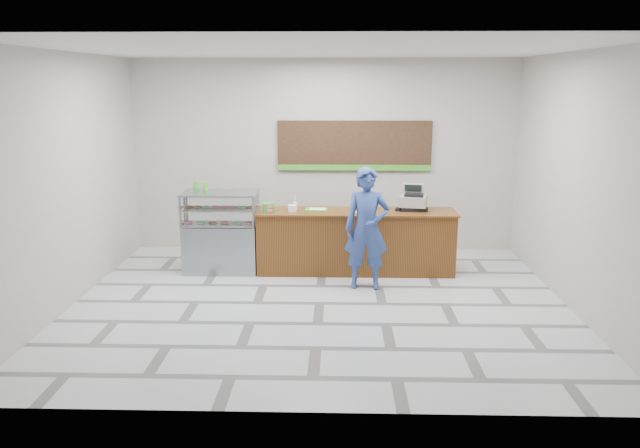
{
  "coord_description": "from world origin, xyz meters",
  "views": [
    {
      "loc": [
        0.25,
        -8.4,
        3.1
      ],
      "look_at": [
        -0.02,
        0.9,
        0.96
      ],
      "focal_mm": 35.0,
      "sensor_mm": 36.0,
      "label": 1
    }
  ],
  "objects_px": {
    "cash_register": "(413,200)",
    "customer": "(367,229)",
    "sales_counter": "(356,241)",
    "display_case": "(221,231)",
    "serving_tray": "(317,209)"
  },
  "relations": [
    {
      "from": "sales_counter",
      "to": "display_case",
      "type": "xyz_separation_m",
      "value": [
        -2.22,
        -0.0,
        0.16
      ]
    },
    {
      "from": "sales_counter",
      "to": "cash_register",
      "type": "height_order",
      "value": "cash_register"
    },
    {
      "from": "display_case",
      "to": "sales_counter",
      "type": "bearing_deg",
      "value": 0.0
    },
    {
      "from": "sales_counter",
      "to": "display_case",
      "type": "bearing_deg",
      "value": -180.0
    },
    {
      "from": "display_case",
      "to": "cash_register",
      "type": "distance_m",
      "value": 3.21
    },
    {
      "from": "sales_counter",
      "to": "cash_register",
      "type": "xyz_separation_m",
      "value": [
        0.94,
        0.15,
        0.67
      ]
    },
    {
      "from": "customer",
      "to": "sales_counter",
      "type": "bearing_deg",
      "value": 102.86
    },
    {
      "from": "display_case",
      "to": "customer",
      "type": "xyz_separation_m",
      "value": [
        2.36,
        -0.81,
        0.25
      ]
    },
    {
      "from": "display_case",
      "to": "serving_tray",
      "type": "bearing_deg",
      "value": 1.8
    },
    {
      "from": "sales_counter",
      "to": "display_case",
      "type": "distance_m",
      "value": 2.23
    },
    {
      "from": "sales_counter",
      "to": "customer",
      "type": "height_order",
      "value": "customer"
    },
    {
      "from": "cash_register",
      "to": "customer",
      "type": "xyz_separation_m",
      "value": [
        -0.8,
        -0.96,
        -0.26
      ]
    },
    {
      "from": "cash_register",
      "to": "customer",
      "type": "height_order",
      "value": "customer"
    },
    {
      "from": "sales_counter",
      "to": "serving_tray",
      "type": "distance_m",
      "value": 0.83
    },
    {
      "from": "serving_tray",
      "to": "cash_register",
      "type": "bearing_deg",
      "value": 6.12
    }
  ]
}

